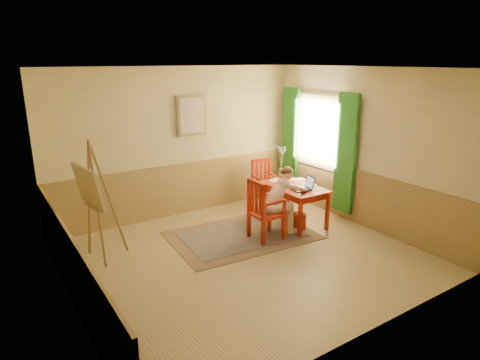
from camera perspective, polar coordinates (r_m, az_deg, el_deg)
room at (r=5.93m, az=0.89°, el=1.61°), size 5.04×4.54×2.84m
wainscot at (r=6.85m, az=-2.89°, el=-4.25°), size 5.00×4.50×1.00m
window at (r=8.27m, az=10.58°, el=5.20°), size 0.12×2.01×2.20m
wall_portrait at (r=7.83m, az=-6.72°, el=8.86°), size 0.60×0.05×0.76m
rug at (r=7.13m, az=0.30°, el=-7.64°), size 2.51×1.77×0.02m
table at (r=7.49m, az=7.48°, el=-1.50°), size 0.74×1.21×0.72m
chair_left at (r=6.80m, az=3.37°, el=-4.21°), size 0.48×0.46×1.05m
chair_back at (r=8.38m, az=3.35°, el=-0.48°), size 0.51×0.52×0.97m
figure at (r=6.95m, az=5.53°, el=-2.59°), size 0.88×0.39×1.20m
laptop at (r=7.28m, az=8.88°, el=-0.96°), size 0.41×0.28×0.23m
papers at (r=7.64m, az=8.30°, el=-0.44°), size 0.69×1.12×0.00m
vase at (r=7.96m, az=5.73°, el=2.39°), size 0.28×0.29×0.60m
wastebasket at (r=7.42m, az=8.12°, el=-5.71°), size 0.33×0.33×0.28m
easel at (r=6.29m, az=-19.93°, el=-1.48°), size 0.66×0.82×1.84m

